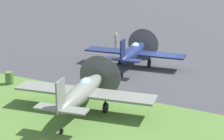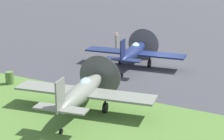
{
  "view_description": "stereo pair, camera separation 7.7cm",
  "coord_description": "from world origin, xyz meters",
  "px_view_note": "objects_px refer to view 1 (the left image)",
  "views": [
    {
      "loc": [
        9.99,
        -27.97,
        8.96
      ],
      "look_at": [
        -1.53,
        -5.92,
        1.2
      ],
      "focal_mm": 58.8,
      "sensor_mm": 36.0,
      "label": 1
    },
    {
      "loc": [
        10.05,
        -27.94,
        8.96
      ],
      "look_at": [
        -1.53,
        -5.92,
        1.2
      ],
      "focal_mm": 58.8,
      "sensor_mm": 36.0,
      "label": 2
    }
  ],
  "objects_px": {
    "ground_crew_chief": "(116,40)",
    "airplane_wingman": "(83,91)",
    "airplane_lead": "(134,52)",
    "fuel_drum": "(9,78)"
  },
  "relations": [
    {
      "from": "airplane_wingman",
      "to": "fuel_drum",
      "type": "relative_size",
      "value": 9.75
    },
    {
      "from": "airplane_lead",
      "to": "ground_crew_chief",
      "type": "xyz_separation_m",
      "value": [
        -4.01,
        4.65,
        -0.37
      ]
    },
    {
      "from": "airplane_lead",
      "to": "ground_crew_chief",
      "type": "bearing_deg",
      "value": 123.58
    },
    {
      "from": "airplane_lead",
      "to": "airplane_wingman",
      "type": "height_order",
      "value": "airplane_wingman"
    },
    {
      "from": "airplane_lead",
      "to": "ground_crew_chief",
      "type": "relative_size",
      "value": 5.0
    },
    {
      "from": "ground_crew_chief",
      "to": "airplane_wingman",
      "type": "bearing_deg",
      "value": 178.92
    },
    {
      "from": "airplane_lead",
      "to": "fuel_drum",
      "type": "height_order",
      "value": "airplane_lead"
    },
    {
      "from": "fuel_drum",
      "to": "airplane_lead",
      "type": "bearing_deg",
      "value": 52.81
    },
    {
      "from": "airplane_wingman",
      "to": "fuel_drum",
      "type": "height_order",
      "value": "airplane_wingman"
    },
    {
      "from": "airplane_lead",
      "to": "airplane_wingman",
      "type": "distance_m",
      "value": 10.08
    }
  ]
}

